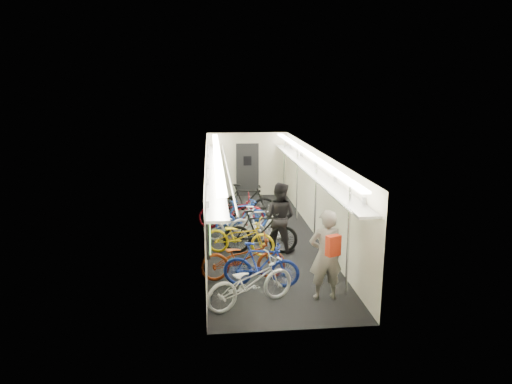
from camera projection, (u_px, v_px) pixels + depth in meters
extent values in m
plane|color=black|center=(262.00, 237.00, 12.67)|extent=(10.00, 10.00, 0.00)
plane|color=white|center=(262.00, 151.00, 12.12)|extent=(10.00, 10.00, 0.00)
plane|color=beige|center=(207.00, 196.00, 12.25)|extent=(0.00, 10.00, 10.00)
plane|color=beige|center=(316.00, 194.00, 12.54)|extent=(0.00, 10.00, 10.00)
plane|color=beige|center=(247.00, 164.00, 17.24)|extent=(3.00, 0.00, 3.00)
plane|color=beige|center=(296.00, 264.00, 7.55)|extent=(3.00, 0.00, 3.00)
cube|color=black|center=(208.00, 231.00, 9.14)|extent=(0.06, 1.10, 0.80)
cube|color=#6EC355|center=(210.00, 231.00, 9.14)|extent=(0.02, 0.96, 0.66)
cube|color=black|center=(208.00, 204.00, 11.27)|extent=(0.06, 1.10, 0.80)
cube|color=#6EC355|center=(210.00, 203.00, 11.28)|extent=(0.02, 0.96, 0.66)
cube|color=black|center=(208.00, 185.00, 13.41)|extent=(0.06, 1.10, 0.80)
cube|color=#6EC355|center=(210.00, 185.00, 13.41)|extent=(0.02, 0.96, 0.66)
cube|color=black|center=(208.00, 171.00, 15.54)|extent=(0.06, 1.10, 0.80)
cube|color=#6EC355|center=(210.00, 171.00, 15.54)|extent=(0.02, 0.96, 0.66)
cube|color=#F3B60C|center=(208.00, 214.00, 10.20)|extent=(0.02, 0.22, 0.30)
cube|color=#F3B60C|center=(209.00, 192.00, 12.33)|extent=(0.02, 0.22, 0.30)
cube|color=#F3B60C|center=(209.00, 176.00, 14.46)|extent=(0.02, 0.22, 0.30)
cube|color=black|center=(247.00, 170.00, 17.23)|extent=(0.85, 0.08, 2.00)
cube|color=#999BA0|center=(214.00, 170.00, 12.11)|extent=(0.40, 9.70, 0.05)
cube|color=#999BA0|center=(309.00, 168.00, 12.36)|extent=(0.40, 9.70, 0.05)
cylinder|color=silver|center=(227.00, 166.00, 12.12)|extent=(0.04, 9.70, 0.04)
cylinder|color=silver|center=(297.00, 164.00, 12.30)|extent=(0.04, 9.70, 0.04)
cube|color=white|center=(217.00, 154.00, 12.02)|extent=(0.18, 9.60, 0.04)
cube|color=white|center=(307.00, 153.00, 12.25)|extent=(0.18, 9.60, 0.04)
cylinder|color=silver|center=(348.00, 239.00, 8.83)|extent=(0.05, 0.05, 2.38)
cylinder|color=silver|center=(316.00, 203.00, 11.55)|extent=(0.05, 0.05, 2.38)
cylinder|color=silver|center=(297.00, 183.00, 13.97)|extent=(0.05, 0.05, 2.38)
cylinder|color=silver|center=(284.00, 168.00, 16.39)|extent=(0.05, 0.05, 2.38)
imported|color=silver|center=(250.00, 282.00, 8.60)|extent=(1.92, 1.33, 0.96)
imported|color=navy|center=(261.00, 265.00, 9.42)|extent=(1.65, 0.78, 0.96)
imported|color=maroon|center=(243.00, 258.00, 9.77)|extent=(1.86, 0.69, 0.97)
imported|color=black|center=(260.00, 232.00, 11.29)|extent=(1.91, 0.73, 1.12)
imported|color=gold|center=(240.00, 236.00, 11.23)|extent=(1.88, 1.22, 0.94)
imported|color=white|center=(259.00, 223.00, 12.31)|extent=(1.64, 0.56, 0.97)
imported|color=#B2B1B6|center=(234.00, 226.00, 12.11)|extent=(1.86, 1.20, 0.92)
imported|color=#1A3B9C|center=(242.00, 216.00, 12.93)|extent=(1.67, 1.00, 0.97)
imported|color=maroon|center=(231.00, 211.00, 13.35)|extent=(1.97, 0.76, 1.02)
imported|color=black|center=(246.00, 202.00, 14.20)|extent=(1.96, 0.97, 1.13)
imported|color=gray|center=(326.00, 255.00, 8.79)|extent=(0.68, 0.46, 1.81)
imported|color=black|center=(279.00, 217.00, 11.43)|extent=(1.08, 1.02, 1.77)
cube|color=#A82610|center=(333.00, 246.00, 8.21)|extent=(0.29, 0.23, 0.38)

